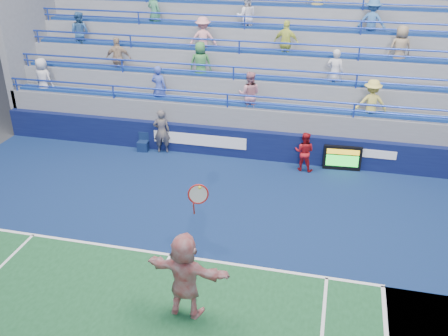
% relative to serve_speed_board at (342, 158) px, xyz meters
% --- Properties ---
extents(ground, '(120.00, 120.00, 0.00)m').
position_rel_serve_speed_board_xyz_m(ground, '(-4.28, -6.26, -0.46)').
color(ground, '#333538').
extents(sponsor_wall, '(18.00, 0.32, 1.10)m').
position_rel_serve_speed_board_xyz_m(sponsor_wall, '(-4.28, 0.24, 0.09)').
color(sponsor_wall, '#0A103B').
rests_on(sponsor_wall, ground).
extents(bleacher_stand, '(18.00, 5.60, 6.13)m').
position_rel_serve_speed_board_xyz_m(bleacher_stand, '(-4.29, 4.01, 1.09)').
color(bleacher_stand, slate).
rests_on(bleacher_stand, ground).
extents(serve_speed_board, '(1.33, 0.23, 0.92)m').
position_rel_serve_speed_board_xyz_m(serve_speed_board, '(0.00, 0.00, 0.00)').
color(serve_speed_board, black).
rests_on(serve_speed_board, ground).
extents(judge_chair, '(0.43, 0.43, 0.70)m').
position_rel_serve_speed_board_xyz_m(judge_chair, '(-7.50, -0.08, -0.24)').
color(judge_chair, '#0E1D43').
rests_on(judge_chair, ground).
extents(tennis_player, '(1.99, 0.79, 3.35)m').
position_rel_serve_speed_board_xyz_m(tennis_player, '(-3.23, -8.21, 0.59)').
color(tennis_player, silver).
rests_on(tennis_player, ground).
extents(line_judge, '(0.72, 0.58, 1.71)m').
position_rel_serve_speed_board_xyz_m(line_judge, '(-6.72, -0.03, 0.40)').
color(line_judge, '#15193B').
rests_on(line_judge, ground).
extents(ball_girl, '(0.77, 0.64, 1.44)m').
position_rel_serve_speed_board_xyz_m(ball_girl, '(-1.33, -0.33, 0.26)').
color(ball_girl, '#A21219').
rests_on(ball_girl, ground).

